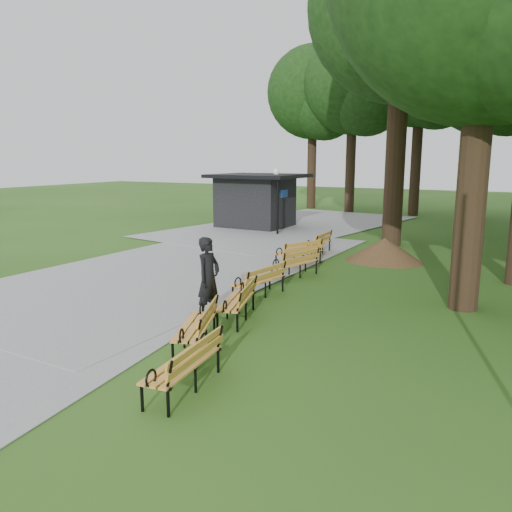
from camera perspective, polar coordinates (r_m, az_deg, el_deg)
The scene contains 14 objects.
ground at distance 13.04m, azimuth -1.78°, elevation -5.25°, with size 100.00×100.00×0.00m, color #2A5919.
path at distance 17.60m, azimuth -8.30°, elevation -0.96°, with size 12.00×38.00×0.06m, color #949496.
person at distance 11.62m, azimuth -5.37°, elevation -2.50°, with size 0.69×0.45×1.90m, color black.
kiosk at distance 26.90m, azimuth -0.09°, elevation 6.25°, with size 4.48×3.90×2.81m, color black, non-canonical shape.
lamp_post at distance 25.79m, azimuth 2.28°, elevation 7.88°, with size 0.32×0.32×3.10m.
dirt_mound at distance 18.59m, azimuth 14.26°, elevation 0.69°, with size 2.31×2.31×0.85m, color #47301C.
bench_0 at distance 8.27m, azimuth -8.24°, elevation -12.00°, with size 1.90×0.64×0.88m, color gold, non-canonical shape.
bench_1 at distance 9.94m, azimuth -6.90°, elevation -7.92°, with size 1.90×0.64×0.88m, color gold, non-canonical shape.
bench_2 at distance 11.58m, azimuth -2.23°, elevation -5.10°, with size 1.90×0.64×0.88m, color gold, non-canonical shape.
bench_3 at distance 13.46m, azimuth 0.31°, elevation -2.79°, with size 1.90×0.64×0.88m, color gold, non-canonical shape.
bench_4 at distance 15.71m, azimuth 4.38°, elevation -0.81°, with size 1.90×0.64×0.88m, color gold, non-canonical shape.
bench_5 at distance 17.48m, azimuth 4.82°, elevation 0.41°, with size 1.90×0.64×0.88m, color gold, non-canonical shape.
bench_6 at distance 19.41m, azimuth 6.91°, elevation 1.43°, with size 1.90×0.64×0.88m, color gold, non-canonical shape.
lawn_tree_2 at distance 22.64m, azimuth 16.25°, elevation 25.41°, with size 7.49×7.49×13.24m.
Camera 1 is at (6.20, -10.88, 3.66)m, focal length 35.50 mm.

